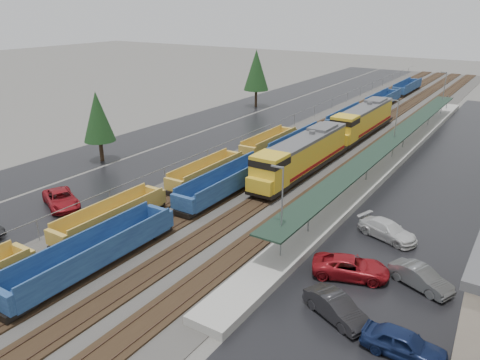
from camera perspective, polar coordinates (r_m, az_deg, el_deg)
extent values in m
cube|color=#302D2B|center=(75.10, 13.12, 5.48)|extent=(20.00, 160.00, 0.08)
cube|color=black|center=(77.22, 8.95, 6.27)|extent=(2.60, 160.00, 0.15)
cube|color=#473326|center=(77.47, 8.47, 6.43)|extent=(0.08, 160.00, 0.07)
cube|color=#473326|center=(76.91, 9.44, 6.27)|extent=(0.08, 160.00, 0.07)
cube|color=black|center=(75.74, 11.71, 5.81)|extent=(2.60, 160.00, 0.15)
cube|color=#473326|center=(75.96, 11.21, 5.97)|extent=(0.08, 160.00, 0.07)
cube|color=#473326|center=(75.46, 12.22, 5.80)|extent=(0.08, 160.00, 0.07)
cube|color=black|center=(74.44, 14.57, 5.31)|extent=(2.60, 160.00, 0.15)
cube|color=#473326|center=(74.64, 14.06, 5.49)|extent=(0.08, 160.00, 0.07)
cube|color=#473326|center=(74.20, 15.10, 5.30)|extent=(0.08, 160.00, 0.07)
cube|color=black|center=(73.35, 17.52, 4.79)|extent=(2.60, 160.00, 0.15)
cube|color=#473326|center=(73.50, 16.99, 4.97)|extent=(0.08, 160.00, 0.07)
cube|color=#473326|center=(73.14, 18.07, 4.78)|extent=(0.08, 160.00, 0.07)
cube|color=black|center=(81.20, 3.13, 7.09)|extent=(10.00, 160.00, 0.02)
cube|color=black|center=(86.48, -2.67, 7.94)|extent=(9.00, 160.00, 0.02)
cube|color=black|center=(61.72, 26.41, 0.49)|extent=(16.00, 100.00, 0.02)
cube|color=#9E9B93|center=(63.14, 17.99, 2.43)|extent=(3.00, 80.00, 0.70)
cylinder|color=gray|center=(40.40, 8.37, -4.64)|extent=(0.16, 0.16, 2.40)
cylinder|color=gray|center=(53.50, 15.22, 1.25)|extent=(0.16, 0.16, 2.40)
cylinder|color=gray|center=(67.39, 19.31, 4.77)|extent=(0.16, 0.16, 2.40)
cylinder|color=gray|center=(81.68, 22.02, 7.06)|extent=(0.16, 0.16, 2.40)
cylinder|color=gray|center=(96.18, 23.92, 8.66)|extent=(0.16, 0.16, 2.40)
cube|color=black|center=(62.36, 18.28, 4.92)|extent=(2.60, 65.00, 0.15)
cylinder|color=gray|center=(35.43, 5.10, -4.51)|extent=(0.12, 0.12, 8.00)
cube|color=gray|center=(34.18, 4.56, 1.61)|extent=(1.00, 0.15, 0.12)
cylinder|color=gray|center=(62.16, 18.36, 5.62)|extent=(0.12, 0.12, 8.00)
cube|color=gray|center=(61.46, 18.32, 9.21)|extent=(1.00, 0.15, 0.12)
cylinder|color=gray|center=(90.96, 23.54, 9.47)|extent=(0.12, 0.12, 8.00)
cube|color=gray|center=(90.48, 23.58, 11.94)|extent=(1.00, 0.15, 0.12)
cylinder|color=gray|center=(43.41, -23.39, -5.69)|extent=(0.08, 0.08, 2.00)
cylinder|color=gray|center=(47.71, -15.57, -2.33)|extent=(0.08, 0.08, 2.00)
cylinder|color=gray|center=(52.88, -9.18, 0.47)|extent=(0.08, 0.08, 2.00)
cylinder|color=gray|center=(58.69, -3.98, 2.73)|extent=(0.08, 0.08, 2.00)
cylinder|color=gray|center=(64.96, 0.25, 4.56)|extent=(0.08, 0.08, 2.00)
cylinder|color=gray|center=(71.58, 3.74, 6.04)|extent=(0.08, 0.08, 2.00)
cylinder|color=gray|center=(78.46, 6.64, 7.25)|extent=(0.08, 0.08, 2.00)
cylinder|color=gray|center=(85.53, 9.08, 8.24)|extent=(0.08, 0.08, 2.00)
cylinder|color=gray|center=(92.75, 11.16, 9.08)|extent=(0.08, 0.08, 2.00)
cylinder|color=gray|center=(100.09, 12.94, 9.78)|extent=(0.08, 0.08, 2.00)
cylinder|color=gray|center=(107.53, 14.48, 10.37)|extent=(0.08, 0.08, 2.00)
cylinder|color=gray|center=(115.04, 15.82, 10.89)|extent=(0.08, 0.08, 2.00)
cylinder|color=gray|center=(122.61, 17.01, 11.33)|extent=(0.08, 0.08, 2.00)
cylinder|color=gray|center=(130.24, 18.05, 11.72)|extent=(0.08, 0.08, 2.00)
cylinder|color=gray|center=(137.90, 18.99, 12.07)|extent=(0.08, 0.08, 2.00)
cylinder|color=gray|center=(145.61, 19.83, 12.37)|extent=(0.08, 0.08, 2.00)
cube|color=gray|center=(78.23, 6.67, 7.96)|extent=(0.05, 160.00, 0.05)
ellipsoid|color=#4B5C48|center=(216.27, 18.99, 14.55)|extent=(154.00, 110.00, 19.80)
cylinder|color=#332316|center=(62.72, -16.54, 3.43)|extent=(0.50, 0.50, 2.70)
cone|color=black|center=(61.61, -16.96, 7.43)|extent=(3.96, 3.96, 6.30)
cylinder|color=#332316|center=(93.25, 1.96, 9.92)|extent=(0.50, 0.50, 3.30)
cone|color=black|center=(92.39, 2.00, 13.27)|extent=(4.84, 4.84, 7.70)
cube|color=black|center=(55.92, 7.68, 1.54)|extent=(3.12, 20.79, 0.42)
cube|color=gold|center=(56.28, 8.23, 3.53)|extent=(2.91, 16.63, 3.12)
cube|color=gold|center=(48.45, 3.62, 1.12)|extent=(3.12, 3.33, 3.53)
cube|color=black|center=(48.11, 3.65, 2.29)|extent=(3.17, 3.38, 0.73)
cube|color=gold|center=(47.29, 2.47, -0.70)|extent=(2.91, 1.04, 1.46)
cube|color=#59595B|center=(55.82, 8.32, 5.16)|extent=(2.96, 16.63, 0.36)
cube|color=maroon|center=(57.25, 6.83, 2.58)|extent=(0.04, 16.63, 0.36)
cube|color=maroon|center=(56.09, 9.53, 2.05)|extent=(0.04, 16.63, 0.36)
cube|color=black|center=(56.06, 7.66, 1.14)|extent=(2.29, 6.24, 0.62)
cube|color=black|center=(49.94, 4.03, -1.08)|extent=(2.49, 4.16, 0.52)
cube|color=black|center=(62.37, 10.58, 3.09)|extent=(2.49, 4.16, 0.52)
cylinder|color=#59595B|center=(56.65, 8.78, 5.69)|extent=(0.73, 0.73, 0.52)
cube|color=#59595B|center=(59.44, 10.05, 6.27)|extent=(2.49, 4.16, 0.52)
cube|color=black|center=(74.73, 14.75, 5.92)|extent=(3.12, 20.79, 0.42)
cube|color=gold|center=(75.28, 15.13, 7.38)|extent=(2.91, 16.63, 3.12)
cube|color=gold|center=(66.81, 12.61, 6.15)|extent=(3.12, 3.33, 3.53)
cube|color=black|center=(66.56, 12.68, 7.02)|extent=(3.17, 3.38, 0.73)
cube|color=gold|center=(65.37, 11.95, 4.95)|extent=(2.91, 1.04, 1.46)
cube|color=#59595B|center=(74.94, 15.25, 8.62)|extent=(2.96, 16.63, 0.36)
cube|color=maroon|center=(76.01, 13.99, 6.64)|extent=(0.04, 16.63, 0.36)
cube|color=maroon|center=(75.14, 16.11, 6.28)|extent=(0.04, 16.63, 0.36)
cube|color=black|center=(74.83, 14.72, 5.62)|extent=(2.29, 6.24, 0.62)
cube|color=black|center=(68.15, 12.71, 4.43)|extent=(2.49, 4.16, 0.52)
cube|color=black|center=(81.56, 16.41, 6.74)|extent=(2.49, 4.16, 0.52)
cylinder|color=#59595B|center=(75.85, 15.52, 8.97)|extent=(0.73, 0.73, 0.52)
cube|color=#59595B|center=(78.79, 16.24, 9.28)|extent=(2.49, 4.16, 0.52)
cube|color=gold|center=(38.88, -24.82, -8.29)|extent=(2.40, 0.46, 1.29)
cube|color=black|center=(39.03, -25.41, -9.82)|extent=(1.84, 2.03, 0.46)
cube|color=gold|center=(43.56, -15.36, -4.84)|extent=(2.40, 11.01, 0.23)
cube|color=gold|center=(44.03, -16.47, -3.49)|extent=(0.14, 11.01, 1.66)
cube|color=gold|center=(42.42, -14.41, -4.22)|extent=(0.14, 11.01, 1.66)
cube|color=gold|center=(40.21, -21.44, -6.80)|extent=(2.40, 0.46, 1.29)
cube|color=gold|center=(46.87, -10.32, -1.70)|extent=(2.40, 0.46, 1.29)
cube|color=black|center=(40.94, -20.55, -7.62)|extent=(1.84, 2.03, 0.46)
cube|color=black|center=(46.80, -10.79, -3.00)|extent=(1.84, 2.03, 0.46)
cube|color=gold|center=(53.15, -4.03, 0.57)|extent=(2.40, 11.01, 0.23)
cube|color=gold|center=(53.54, -5.04, 1.64)|extent=(0.14, 11.01, 1.66)
cube|color=gold|center=(52.22, -3.04, 1.19)|extent=(0.14, 11.01, 1.66)
cube|color=gold|center=(48.81, -8.05, -0.64)|extent=(2.40, 0.46, 1.29)
cube|color=gold|center=(57.33, -0.64, 2.82)|extent=(2.40, 0.46, 1.29)
cube|color=black|center=(49.60, -7.51, -1.41)|extent=(1.84, 2.03, 0.46)
cube|color=black|center=(57.11, -0.99, 1.77)|extent=(1.84, 2.03, 0.46)
cube|color=gold|center=(64.49, 3.58, 4.22)|extent=(2.40, 11.01, 0.23)
cube|color=gold|center=(64.81, 2.71, 5.08)|extent=(0.14, 11.01, 1.66)
cube|color=gold|center=(63.72, 4.50, 4.77)|extent=(0.14, 11.01, 1.66)
cube|color=gold|center=(59.62, 0.89, 3.52)|extent=(2.40, 0.46, 1.29)
cube|color=gold|center=(69.15, 5.94, 5.83)|extent=(2.40, 0.46, 1.29)
cube|color=black|center=(60.42, 1.21, 2.84)|extent=(1.84, 2.03, 0.46)
cube|color=black|center=(68.83, 5.66, 4.98)|extent=(1.84, 2.03, 0.46)
cube|color=navy|center=(37.70, -17.36, -9.16)|extent=(2.67, 14.43, 0.26)
cube|color=navy|center=(38.18, -18.77, -7.36)|extent=(0.15, 14.43, 1.85)
cube|color=navy|center=(36.37, -16.19, -8.52)|extent=(0.15, 14.43, 1.85)
cube|color=navy|center=(33.96, -27.23, -12.81)|extent=(2.67, 0.51, 1.44)
cube|color=navy|center=(41.81, -9.75, -4.30)|extent=(2.67, 0.51, 1.44)
cube|color=black|center=(34.77, -25.92, -13.77)|extent=(2.06, 2.26, 0.51)
cube|color=black|center=(41.79, -10.33, -5.92)|extent=(2.06, 2.26, 0.51)
cube|color=navy|center=(49.69, -1.48, -0.77)|extent=(2.67, 14.43, 0.26)
cube|color=navy|center=(50.05, -2.70, 0.51)|extent=(0.15, 14.43, 1.85)
cube|color=navy|center=(48.68, -0.24, -0.06)|extent=(0.15, 14.43, 1.85)
cube|color=navy|center=(43.97, -6.97, -2.86)|extent=(2.67, 0.51, 1.44)
cube|color=navy|center=(55.35, 2.86, 2.28)|extent=(2.67, 0.51, 1.44)
cube|color=black|center=(44.89, -6.33, -3.76)|extent=(2.06, 2.26, 0.51)
cube|color=black|center=(55.09, 2.47, 1.06)|extent=(2.06, 2.26, 0.51)
cube|color=navy|center=(64.55, 7.62, 4.14)|extent=(2.67, 14.43, 0.26)
cube|color=navy|center=(64.83, 6.64, 5.11)|extent=(0.15, 14.43, 1.85)
cube|color=navy|center=(63.78, 8.70, 4.75)|extent=(0.15, 14.43, 1.85)
cube|color=navy|center=(57.99, 4.45, 3.10)|extent=(2.67, 0.51, 1.44)
cube|color=navy|center=(70.91, 10.28, 6.10)|extent=(2.67, 0.51, 1.44)
cube|color=black|center=(58.91, 4.76, 2.33)|extent=(2.06, 2.26, 0.51)
cube|color=black|center=(70.53, 10.00, 5.17)|extent=(2.06, 2.26, 0.51)
cube|color=navy|center=(80.71, 13.26, 7.11)|extent=(2.67, 14.43, 0.26)
cube|color=navy|center=(80.93, 12.45, 7.89)|extent=(0.15, 14.43, 1.85)
cube|color=navy|center=(80.10, 14.18, 7.62)|extent=(0.15, 14.43, 1.85)
cube|color=navy|center=(73.78, 11.27, 6.60)|extent=(2.67, 0.51, 1.44)
cube|color=navy|center=(87.43, 15.02, 8.46)|extent=(2.67, 0.51, 1.44)
cube|color=black|center=(74.68, 11.43, 5.94)|extent=(2.06, 2.26, 0.51)
cube|color=black|center=(86.97, 14.80, 7.73)|extent=(2.06, 2.26, 0.51)
cube|color=navy|center=(97.53, 17.02, 9.04)|extent=(2.67, 14.43, 0.26)
cube|color=navy|center=(97.71, 16.35, 9.69)|extent=(0.15, 14.43, 1.85)
cube|color=navy|center=(97.02, 17.81, 9.46)|extent=(0.15, 14.43, 1.85)
cube|color=navy|center=(90.41, 15.68, 8.79)|extent=(2.67, 0.51, 1.44)
cube|color=navy|center=(104.45, 18.27, 10.03)|extent=(2.67, 0.51, 1.44)
cube|color=black|center=(91.28, 15.76, 8.22)|extent=(2.06, 2.26, 0.51)
cube|color=black|center=(103.94, 18.09, 9.43)|extent=(2.06, 2.26, 0.51)
cube|color=navy|center=(114.71, 19.69, 10.38)|extent=(2.67, 14.43, 0.26)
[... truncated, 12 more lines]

